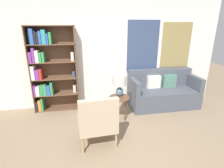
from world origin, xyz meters
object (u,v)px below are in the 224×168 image
couch (162,92)px  side_table (119,100)px  armchair (98,121)px  bookshelf (48,69)px  table_lamp (120,83)px

couch → side_table: couch is taller
armchair → couch: 2.35m
bookshelf → couch: 3.00m
bookshelf → couch: bearing=-4.9°
couch → side_table: bearing=-156.1°
armchair → couch: (1.87, 1.42, -0.16)m
side_table → table_lamp: 0.39m
armchair → table_lamp: table_lamp is taller
bookshelf → side_table: 1.89m
bookshelf → armchair: (1.03, -1.67, -0.55)m
armchair → table_lamp: (0.58, 0.90, 0.36)m
bookshelf → armchair: bearing=-58.1°
couch → bookshelf: bearing=175.1°
armchair → table_lamp: bearing=57.5°
table_lamp → side_table: bearing=-105.2°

